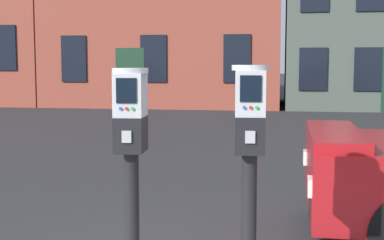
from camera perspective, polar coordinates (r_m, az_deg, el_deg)
parking_meter_near_kerb at (r=3.31m, az=-6.38°, el=-2.22°), size 0.23×0.26×1.42m
parking_meter_twin_adjacent at (r=3.19m, az=6.04°, el=-2.29°), size 0.23×0.26×1.43m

